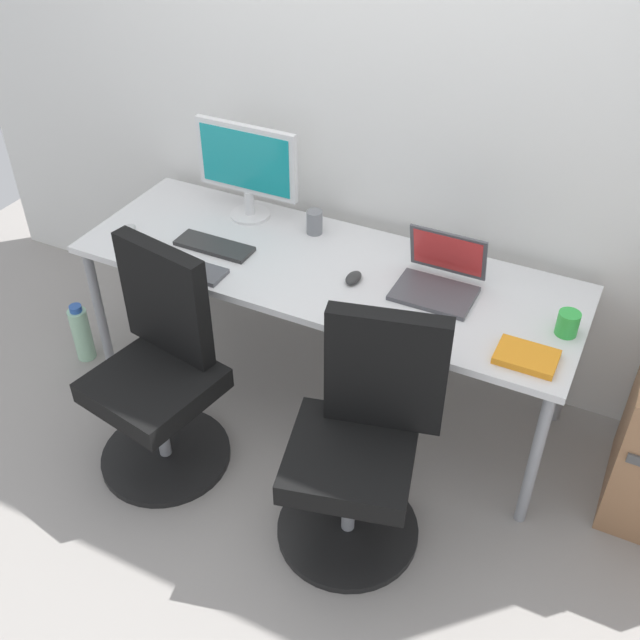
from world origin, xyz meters
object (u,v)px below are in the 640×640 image
Objects in this scene: open_laptop at (439,277)px; office_chair_right at (361,446)px; water_bottle_on_floor at (82,333)px; office_chair_left at (160,373)px; coffee_mug at (568,323)px; desktop_monitor at (247,165)px.

office_chair_right is at bearing -92.58° from open_laptop.
office_chair_right is 3.03× the size of water_bottle_on_floor.
office_chair_right is (0.87, -0.00, 0.00)m from office_chair_left.
coffee_mug is (0.51, -0.06, -0.01)m from open_laptop.
office_chair_left is 0.84m from water_bottle_on_floor.
office_chair_right is at bearing -41.51° from desktop_monitor.
coffee_mug is at bearing 47.71° from office_chair_right.
water_bottle_on_floor is 3.37× the size of coffee_mug.
desktop_monitor is (-0.92, 0.82, 0.53)m from office_chair_right.
office_chair_right reaches higher than coffee_mug.
coffee_mug reaches higher than water_bottle_on_floor.
water_bottle_on_floor is 0.65× the size of desktop_monitor.
water_bottle_on_floor is (-0.73, 0.31, -0.28)m from office_chair_left.
office_chair_right is 3.03× the size of open_laptop.
open_laptop is (1.63, 0.35, 0.61)m from water_bottle_on_floor.
coffee_mug is at bearing 22.71° from office_chair_left.
office_chair_left is 10.22× the size of coffee_mug.
desktop_monitor is at bearing 93.63° from office_chair_left.
office_chair_right reaches higher than open_laptop.
desktop_monitor is 1.49m from coffee_mug.
office_chair_left is at bearing -144.05° from open_laptop.
office_chair_left is at bearing -157.29° from coffee_mug.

